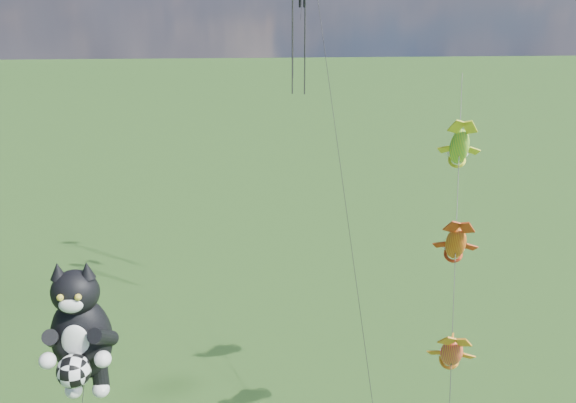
{
  "coord_description": "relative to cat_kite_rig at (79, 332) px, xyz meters",
  "views": [
    {
      "loc": [
        2.23,
        -17.51,
        21.9
      ],
      "look_at": [
        3.83,
        12.47,
        10.91
      ],
      "focal_mm": 40.0,
      "sensor_mm": 36.0,
      "label": 1
    }
  ],
  "objects": [
    {
      "name": "cat_kite_rig",
      "position": [
        0.0,
        0.0,
        0.0
      ],
      "size": [
        2.87,
        4.34,
        11.03
      ],
      "rotation": [
        0.0,
        0.0,
        -0.21
      ],
      "color": "brown",
      "rests_on": "ground"
    },
    {
      "name": "fish_windsock_rig",
      "position": [
        14.9,
        -1.27,
        1.81
      ],
      "size": [
        4.17,
        15.48,
        17.44
      ],
      "rotation": [
        0.0,
        0.0,
        0.07
      ],
      "color": "brown",
      "rests_on": "ground"
    }
  ]
}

